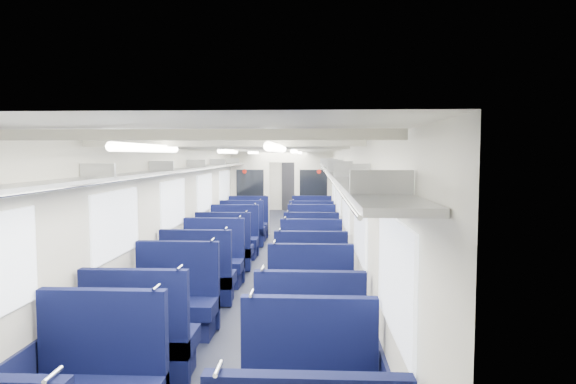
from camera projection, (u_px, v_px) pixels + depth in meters
The scene contains 29 objects.
floor at pixel (274, 255), 10.81m from camera, with size 2.80×18.00×0.01m, color black.
ceiling at pixel (273, 148), 10.64m from camera, with size 2.80×18.00×0.01m, color silver.
wall_left at pixel (210, 202), 10.80m from camera, with size 0.02×18.00×2.35m, color beige.
dado_left at pixel (211, 239), 10.86m from camera, with size 0.03×17.90×0.70m, color black.
wall_right at pixel (338, 202), 10.66m from camera, with size 0.02×18.00×2.35m, color beige.
dado_right at pixel (337, 240), 10.72m from camera, with size 0.03×17.90×0.70m, color black.
wall_far at pixel (291, 181), 19.69m from camera, with size 2.80×0.02×2.35m, color beige.
luggage_rack_left at pixel (218, 166), 10.73m from camera, with size 0.36×17.40×0.18m.
luggage_rack_right at pixel (329, 166), 10.61m from camera, with size 0.36×17.40×0.18m.
windows at pixel (272, 193), 10.25m from camera, with size 2.78×15.60×0.75m.
ceiling_fittings at pixel (272, 151), 10.38m from camera, with size 2.70×16.06×0.11m.
end_door at pixel (291, 185), 19.64m from camera, with size 0.75×0.06×2.00m, color black.
bulkhead at pixel (282, 190), 13.59m from camera, with size 2.80×0.10×2.35m.
seat_4 at pixel (141, 343), 4.83m from camera, with size 1.04×0.57×1.16m.
seat_5 at pixel (310, 346), 4.75m from camera, with size 1.04×0.57×1.16m.
seat_6 at pixel (175, 305), 6.04m from camera, with size 1.04×0.57×1.16m.
seat_7 at pixel (310, 310), 5.85m from camera, with size 1.04×0.57×1.16m.
seat_8 at pixel (198, 280), 7.27m from camera, with size 1.04×0.57×1.16m.
seat_9 at pixel (311, 282), 7.13m from camera, with size 1.04×0.57×1.16m.
seat_10 at pixel (213, 264), 8.31m from camera, with size 1.04×0.57×1.16m.
seat_11 at pixel (311, 266), 8.17m from camera, with size 1.04×0.57×1.16m.
seat_12 at pixel (225, 251), 9.42m from camera, with size 1.04×0.57×1.16m.
seat_13 at pixel (311, 251), 9.42m from camera, with size 1.04×0.57×1.16m.
seat_14 at pixel (234, 241), 10.55m from camera, with size 1.04×0.57×1.16m.
seat_15 at pixel (311, 241), 10.59m from camera, with size 1.04×0.57×1.16m.
seat_16 at pixel (243, 232), 11.86m from camera, with size 1.04×0.57×1.16m.
seat_17 at pixel (312, 233), 11.71m from camera, with size 1.04×0.57×1.16m.
seat_18 at pixel (248, 226), 12.80m from camera, with size 1.04×0.57×1.16m.
seat_19 at pixel (312, 226), 12.88m from camera, with size 1.04×0.57×1.16m.
Camera 1 is at (0.85, -10.65, 2.20)m, focal length 30.70 mm.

